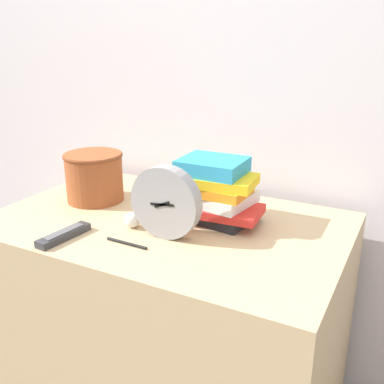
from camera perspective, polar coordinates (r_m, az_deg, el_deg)
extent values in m
cube|color=silver|center=(1.60, 4.28, 18.25)|extent=(6.00, 0.04, 2.40)
cube|color=tan|center=(1.52, -2.94, -15.97)|extent=(1.04, 0.67, 0.70)
cylinder|color=#99999E|center=(1.20, -3.33, -1.30)|extent=(0.20, 0.04, 0.20)
cylinder|color=white|center=(1.19, -3.62, -1.48)|extent=(0.18, 0.01, 0.18)
cube|color=black|center=(1.19, -3.81, -1.59)|extent=(0.05, 0.01, 0.03)
cube|color=black|center=(1.19, -3.81, -1.59)|extent=(0.07, 0.01, 0.01)
cylinder|color=black|center=(1.19, -3.81, -1.59)|extent=(0.01, 0.00, 0.01)
cube|color=#232328|center=(1.35, 3.11, -2.82)|extent=(0.23, 0.18, 0.03)
cube|color=red|center=(1.31, 3.54, -2.25)|extent=(0.25, 0.16, 0.03)
cube|color=white|center=(1.34, 2.75, -0.48)|extent=(0.25, 0.20, 0.03)
cube|color=orange|center=(1.30, 2.64, 0.45)|extent=(0.21, 0.14, 0.03)
cube|color=yellow|center=(1.29, 2.80, 1.59)|extent=(0.25, 0.16, 0.03)
cube|color=#2D9ED1|center=(1.30, 2.64, 3.32)|extent=(0.19, 0.16, 0.04)
cylinder|color=#994C28|center=(1.52, -12.30, 1.88)|extent=(0.19, 0.19, 0.16)
torus|color=brown|center=(1.50, -12.49, 4.59)|extent=(0.19, 0.19, 0.01)
cube|color=#333338|center=(1.27, -15.96, -5.29)|extent=(0.05, 0.17, 0.02)
cube|color=#59595E|center=(1.27, -16.01, -4.82)|extent=(0.04, 0.13, 0.00)
sphere|color=white|center=(1.30, -7.57, -3.52)|extent=(0.05, 0.05, 0.05)
cylinder|color=black|center=(1.20, -8.30, -6.46)|extent=(0.13, 0.01, 0.01)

